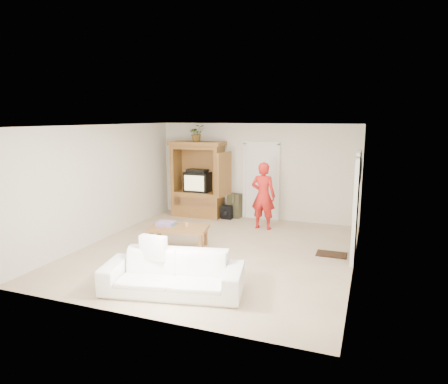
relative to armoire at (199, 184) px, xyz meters
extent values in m
plane|color=tan|center=(1.58, -2.66, -0.91)|extent=(6.00, 6.00, 0.00)
plane|color=white|center=(1.58, -2.66, 1.69)|extent=(6.00, 6.00, 0.00)
plane|color=silver|center=(1.58, 0.34, 0.39)|extent=(5.50, 0.00, 5.50)
plane|color=silver|center=(1.58, -5.66, 0.39)|extent=(5.50, 0.00, 5.50)
plane|color=silver|center=(-1.17, -2.66, 0.39)|extent=(0.00, 6.00, 6.00)
plane|color=silver|center=(4.33, -2.66, 0.39)|extent=(0.00, 6.00, 6.00)
cube|color=#9C6430|center=(-0.02, -0.01, -0.56)|extent=(1.40, 0.60, 0.70)
cube|color=#9C6430|center=(-0.67, -0.01, 0.39)|extent=(0.10, 0.60, 1.20)
cube|color=#9C6430|center=(0.63, -0.01, 0.39)|extent=(0.10, 0.60, 1.20)
cube|color=#9C6430|center=(-0.02, 0.26, 0.39)|extent=(1.40, 0.06, 1.20)
cube|color=#9C6430|center=(-0.02, -0.01, 1.04)|extent=(1.40, 0.60, 0.10)
cube|color=#9C6430|center=(-0.02, -0.01, 1.14)|extent=(1.52, 0.68, 0.10)
cube|color=#9C6430|center=(0.96, -0.48, 0.39)|extent=(0.16, 0.67, 1.15)
cube|color=black|center=(-0.02, 0.02, 0.07)|extent=(0.70, 0.52, 0.55)
cube|color=tan|center=(-0.02, -0.25, 0.07)|extent=(0.58, 0.02, 0.42)
cube|color=black|center=(-0.02, -0.01, 0.38)|extent=(0.55, 0.35, 0.08)
cube|color=#A06D37|center=(-0.02, -0.30, -0.46)|extent=(1.19, 0.03, 0.25)
cube|color=white|center=(1.73, 0.31, 0.11)|extent=(0.85, 0.05, 2.04)
cube|color=black|center=(4.30, -2.06, 0.11)|extent=(0.05, 0.90, 2.04)
cube|color=black|center=(4.31, -0.76, 0.69)|extent=(0.03, 0.60, 0.48)
cube|color=#382316|center=(3.88, -2.06, -0.90)|extent=(0.60, 0.40, 0.02)
imported|color=#4C7238|center=(-0.02, -0.03, 1.42)|extent=(0.54, 0.53, 0.46)
imported|color=red|center=(2.05, -0.66, -0.07)|extent=(0.64, 0.44, 1.68)
imported|color=white|center=(1.68, -4.77, -0.59)|extent=(2.35, 1.30, 0.65)
cube|color=#A06D37|center=(0.74, -2.71, -0.49)|extent=(1.33, 0.89, 0.07)
cube|color=#A06D37|center=(0.27, -3.06, -0.71)|extent=(0.08, 0.08, 0.39)
cube|color=#A06D37|center=(0.17, -2.56, -0.71)|extent=(0.08, 0.08, 0.39)
cube|color=#A06D37|center=(1.31, -2.85, -0.71)|extent=(0.08, 0.08, 0.39)
cube|color=#A06D37|center=(1.21, -2.35, -0.71)|extent=(0.08, 0.08, 0.39)
cube|color=#E04AA6|center=(0.43, -2.71, -0.41)|extent=(0.39, 0.29, 0.08)
cylinder|color=tan|center=(0.91, -2.65, -0.40)|extent=(0.08, 0.08, 0.10)
camera|label=1|loc=(4.54, -10.10, 1.85)|focal=32.00mm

